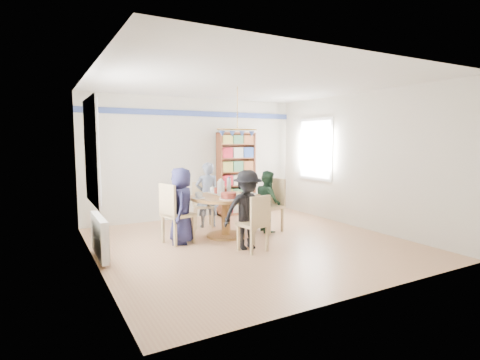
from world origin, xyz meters
TOP-DOWN VIEW (x-y plane):
  - ground at (0.00, 0.00)m, footprint 5.00×5.00m
  - room_shell at (-0.26, 0.87)m, footprint 5.00×5.00m
  - radiator at (-2.42, 0.30)m, footprint 0.12×1.00m
  - dining_table at (-0.19, 0.59)m, footprint 1.30×1.30m
  - chair_left at (-1.18, 0.59)m, footprint 0.56×0.56m
  - chair_right at (0.79, 0.55)m, footprint 0.55×0.55m
  - chair_far at (-0.22, 1.58)m, footprint 0.49×0.49m
  - chair_near at (-0.20, -0.48)m, footprint 0.47×0.47m
  - person_left at (-1.05, 0.57)m, footprint 0.59×0.73m
  - person_right at (0.71, 0.57)m, footprint 0.57×0.66m
  - person_far at (-0.18, 1.45)m, footprint 0.53×0.40m
  - person_near at (-0.23, -0.27)m, footprint 0.85×0.52m
  - bookshelf at (0.97, 2.34)m, footprint 0.92×0.28m
  - tableware at (-0.22, 0.61)m, footprint 1.28×1.28m

SIDE VIEW (x-z plane):
  - ground at x=0.00m, z-range 0.00..0.00m
  - radiator at x=-2.42m, z-range 0.05..0.65m
  - chair_far at x=-0.22m, z-range 0.05..0.94m
  - chair_near at x=-0.20m, z-range 0.05..0.95m
  - dining_table at x=-0.19m, z-range 0.18..0.93m
  - chair_right at x=0.79m, z-range 0.05..1.07m
  - chair_left at x=-1.18m, z-range 0.05..1.08m
  - person_right at x=0.71m, z-range 0.00..1.18m
  - person_near at x=-0.23m, z-range 0.00..1.28m
  - person_left at x=-1.05m, z-range 0.00..1.30m
  - person_far at x=-0.18m, z-range 0.00..1.32m
  - tableware at x=-0.22m, z-range 0.66..0.99m
  - bookshelf at x=0.97m, z-range -0.02..1.92m
  - room_shell at x=-0.26m, z-range -0.85..4.15m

